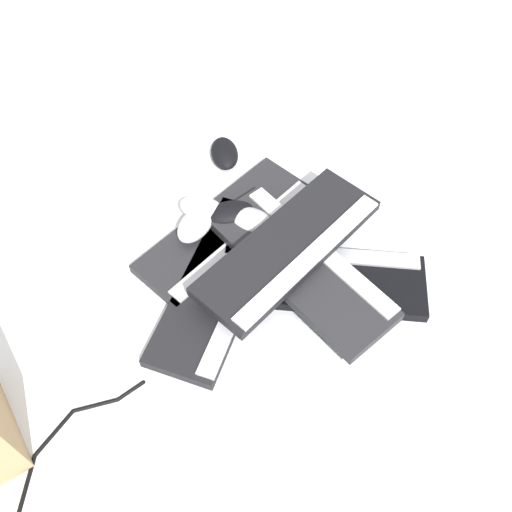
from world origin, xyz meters
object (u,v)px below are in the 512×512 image
mouse_0 (224,153)px  mouse_1 (230,213)px  mouse_2 (196,224)px  keyboard_0 (321,279)px  keyboard_1 (227,229)px  keyboard_3 (301,266)px  keyboard_2 (220,284)px  mouse_3 (252,221)px  keyboard_4 (290,248)px  mouse_4 (203,209)px

mouse_0 → mouse_1: bearing=173.8°
mouse_1 → mouse_2: same height
keyboard_0 → keyboard_1: (-0.22, 0.10, 0.00)m
keyboard_3 → keyboard_2: bearing=-162.2°
mouse_2 → mouse_3: bearing=121.8°
mouse_1 → keyboard_0: bearing=-52.1°
keyboard_3 → keyboard_4: 0.05m
keyboard_1 → mouse_0: mouse_0 is taller
keyboard_0 → keyboard_2: bearing=-167.0°
mouse_3 → keyboard_3: bearing=159.3°
keyboard_1 → mouse_1: size_ratio=4.09×
keyboard_1 → mouse_3: size_ratio=4.09×
keyboard_3 → mouse_3: 0.15m
mouse_1 → mouse_4: bearing=153.1°
keyboard_0 → mouse_0: 0.43m
keyboard_1 → mouse_3: (0.06, 0.00, 0.04)m
mouse_0 → mouse_2: (-0.01, -0.25, 0.03)m
mouse_0 → mouse_1: 0.22m
keyboard_0 → mouse_4: 0.31m
keyboard_3 → mouse_2: 0.25m
keyboard_2 → mouse_0: mouse_0 is taller
keyboard_0 → keyboard_3: 0.05m
keyboard_1 → mouse_4: size_ratio=4.09×
keyboard_0 → mouse_1: 0.25m
keyboard_1 → keyboard_4: size_ratio=1.00×
mouse_2 → keyboard_1: bearing=130.7°
keyboard_3 → mouse_2: (-0.24, 0.07, 0.01)m
keyboard_0 → keyboard_1: 0.24m
mouse_1 → mouse_3: same height
mouse_2 → mouse_4: bearing=-168.8°
keyboard_0 → mouse_2: 0.30m
mouse_1 → mouse_4: size_ratio=1.00×
keyboard_1 → keyboard_2: same height
keyboard_1 → keyboard_4: bearing=-26.4°
mouse_2 → mouse_1: bearing=140.1°
keyboard_2 → keyboard_4: bearing=28.7°
keyboard_4 → mouse_3: keyboard_4 is taller
keyboard_3 → mouse_1: (-0.17, 0.11, 0.01)m
mouse_3 → mouse_4: 0.12m
keyboard_1 → mouse_4: 0.07m
mouse_3 → mouse_2: bearing=32.0°
keyboard_0 → keyboard_3: size_ratio=1.04×
keyboard_1 → keyboard_4: keyboard_4 is taller
keyboard_2 → keyboard_3: bearing=17.8°
mouse_2 → mouse_4: (0.01, 0.04, 0.00)m
keyboard_4 → mouse_3: size_ratio=4.09×
keyboard_4 → mouse_4: 0.23m
keyboard_1 → mouse_1: (0.00, 0.02, 0.04)m
mouse_1 → keyboard_1: bearing=-130.4°
keyboard_2 → mouse_1: size_ratio=4.18×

